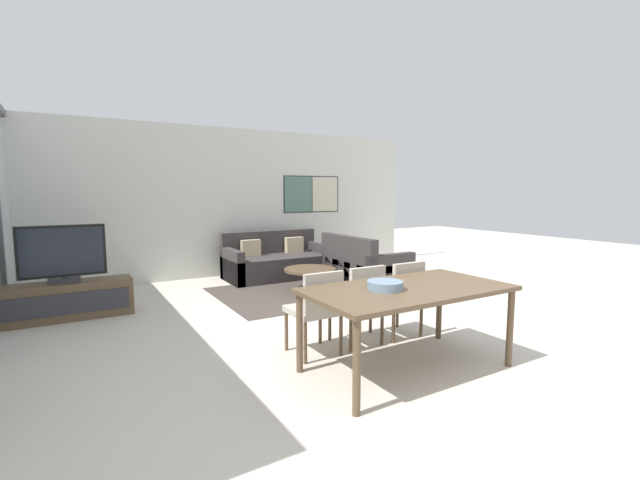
% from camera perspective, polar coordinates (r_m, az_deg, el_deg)
% --- Properties ---
extents(ground_plane, '(24.00, 24.00, 0.00)m').
position_cam_1_polar(ground_plane, '(3.85, 20.45, -18.76)').
color(ground_plane, beige).
extents(wall_back, '(8.02, 0.09, 2.80)m').
position_cam_1_polar(wall_back, '(8.41, -11.29, 4.97)').
color(wall_back, silver).
rests_on(wall_back, ground_plane).
extents(area_rug, '(2.95, 2.10, 0.01)m').
position_cam_1_polar(area_rug, '(7.03, -1.34, -6.73)').
color(area_rug, '#473D38').
rests_on(area_rug, ground_plane).
extents(tv_console, '(1.55, 0.40, 0.48)m').
position_cam_1_polar(tv_console, '(6.33, -30.79, -6.97)').
color(tv_console, brown).
rests_on(tv_console, ground_plane).
extents(television, '(0.98, 0.20, 0.72)m').
position_cam_1_polar(television, '(6.23, -31.10, -1.67)').
color(television, '#2D2D33').
rests_on(television, tv_console).
extents(sofa_main, '(1.92, 0.95, 0.85)m').
position_cam_1_polar(sofa_main, '(8.12, -5.89, -2.99)').
color(sofa_main, '#383333').
rests_on(sofa_main, ground_plane).
extents(sofa_side, '(0.95, 1.49, 0.85)m').
position_cam_1_polar(sofa_side, '(7.57, 5.65, -3.70)').
color(sofa_side, '#383333').
rests_on(sofa_side, ground_plane).
extents(coffee_table, '(0.84, 0.84, 0.37)m').
position_cam_1_polar(coffee_table, '(6.97, -1.35, -4.54)').
color(coffee_table, brown).
rests_on(coffee_table, ground_plane).
extents(dining_table, '(1.86, 0.99, 0.76)m').
position_cam_1_polar(dining_table, '(3.95, 11.58, -7.12)').
color(dining_table, brown).
rests_on(dining_table, ground_plane).
extents(dining_chair_left, '(0.46, 0.46, 0.85)m').
position_cam_1_polar(dining_chair_left, '(4.23, -0.43, -8.83)').
color(dining_chair_left, '#B2A899').
rests_on(dining_chair_left, ground_plane).
extents(dining_chair_centre, '(0.46, 0.46, 0.85)m').
position_cam_1_polar(dining_chair_centre, '(4.54, 5.33, -7.79)').
color(dining_chair_centre, '#B2A899').
rests_on(dining_chair_centre, ground_plane).
extents(dining_chair_right, '(0.46, 0.46, 0.85)m').
position_cam_1_polar(dining_chair_right, '(4.85, 10.67, -6.94)').
color(dining_chair_right, '#B2A899').
rests_on(dining_chair_right, ground_plane).
extents(fruit_bowl, '(0.32, 0.32, 0.08)m').
position_cam_1_polar(fruit_bowl, '(3.79, 8.67, -5.92)').
color(fruit_bowl, slate).
rests_on(fruit_bowl, dining_table).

